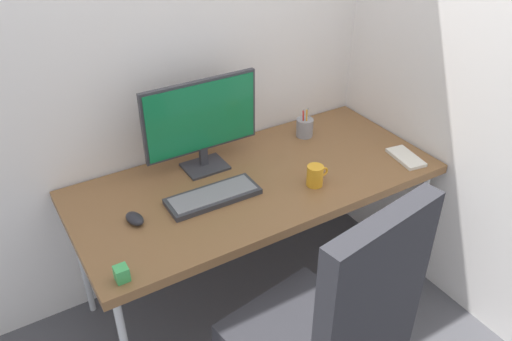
{
  "coord_description": "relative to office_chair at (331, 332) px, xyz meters",
  "views": [
    {
      "loc": [
        -1.04,
        -1.7,
        2.05
      ],
      "look_at": [
        -0.05,
        -0.08,
        0.83
      ],
      "focal_mm": 36.27,
      "sensor_mm": 36.0,
      "label": 1
    }
  ],
  "objects": [
    {
      "name": "desk",
      "position": [
        0.18,
        0.8,
        0.1
      ],
      "size": [
        1.69,
        0.77,
        0.73
      ],
      "color": "brown",
      "rests_on": "ground_plane"
    },
    {
      "name": "monitor",
      "position": [
        0.02,
        1.01,
        0.38
      ],
      "size": [
        0.56,
        0.16,
        0.44
      ],
      "color": "#333338",
      "rests_on": "desk"
    },
    {
      "name": "wall_back",
      "position": [
        0.18,
        1.21,
        0.81
      ],
      "size": [
        3.26,
        0.04,
        2.8
      ],
      "primitive_type": "cube",
      "color": "white",
      "rests_on": "ground_plane"
    },
    {
      "name": "mouse",
      "position": [
        -0.42,
        0.78,
        0.15
      ],
      "size": [
        0.08,
        0.11,
        0.04
      ],
      "primitive_type": "ellipsoid",
      "rotation": [
        0.0,
        0.0,
        0.21
      ],
      "color": "black",
      "rests_on": "desk"
    },
    {
      "name": "office_chair",
      "position": [
        0.0,
        0.0,
        0.0
      ],
      "size": [
        0.64,
        0.64,
        1.19
      ],
      "color": "black",
      "rests_on": "ground_plane"
    },
    {
      "name": "pen_holder",
      "position": [
        0.61,
        1.02,
        0.18
      ],
      "size": [
        0.09,
        0.09,
        0.16
      ],
      "color": "gray",
      "rests_on": "desk"
    },
    {
      "name": "wall_side_right",
      "position": [
        1.06,
        0.57,
        0.81
      ],
      "size": [
        0.04,
        2.34,
        2.8
      ],
      "primitive_type": "cube",
      "color": "white",
      "rests_on": "ground_plane"
    },
    {
      "name": "ground_plane",
      "position": [
        0.18,
        0.8,
        -0.59
      ],
      "size": [
        8.0,
        8.0,
        0.0
      ],
      "primitive_type": "plane",
      "color": "#4C4C51"
    },
    {
      "name": "keyboard",
      "position": [
        -0.07,
        0.76,
        0.15
      ],
      "size": [
        0.41,
        0.16,
        0.03
      ],
      "color": "#333338",
      "rests_on": "desk"
    },
    {
      "name": "notebook",
      "position": [
        0.9,
        0.56,
        0.14
      ],
      "size": [
        0.13,
        0.21,
        0.02
      ],
      "primitive_type": "cube",
      "rotation": [
        0.0,
        0.0,
        -0.16
      ],
      "color": "silver",
      "rests_on": "desk"
    },
    {
      "name": "desk_clamp_accessory",
      "position": [
        -0.57,
        0.49,
        0.16
      ],
      "size": [
        0.05,
        0.05,
        0.06
      ],
      "primitive_type": "cube",
      "color": "#3FAD59",
      "rests_on": "desk"
    },
    {
      "name": "coffee_mug",
      "position": [
        0.38,
        0.62,
        0.18
      ],
      "size": [
        0.11,
        0.08,
        0.1
      ],
      "color": "orange",
      "rests_on": "desk"
    }
  ]
}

